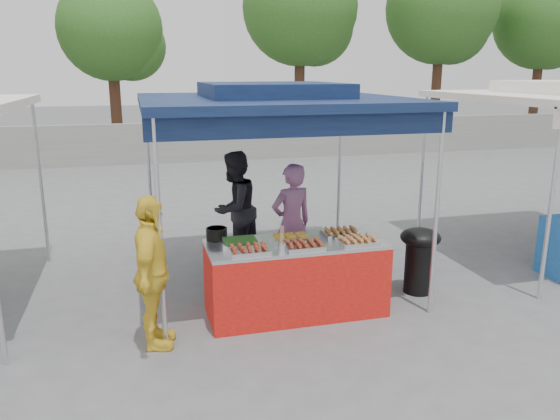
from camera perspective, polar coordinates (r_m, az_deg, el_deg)
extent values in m
plane|color=slate|center=(6.52, 1.38, -10.26)|extent=(80.00, 80.00, 0.00)
cube|color=gray|center=(16.90, -9.17, 7.02)|extent=(40.00, 0.25, 1.20)
cylinder|color=silver|center=(5.42, -12.45, -2.79)|extent=(0.05, 0.05, 2.30)
cylinder|color=silver|center=(6.28, 16.02, -0.66)|extent=(0.05, 0.05, 2.30)
cylinder|color=silver|center=(8.34, -13.46, 3.15)|extent=(0.05, 0.05, 2.30)
cylinder|color=silver|center=(8.92, 6.21, 4.18)|extent=(0.05, 0.05, 2.30)
cube|color=#112045|center=(6.90, -0.87, 11.33)|extent=(3.20, 3.20, 0.10)
cube|color=#112045|center=(6.90, -0.87, 12.40)|extent=(1.65, 1.65, 0.18)
cube|color=#112045|center=(5.47, 3.00, 8.92)|extent=(3.20, 0.04, 0.25)
cylinder|color=silver|center=(8.44, -23.69, 2.46)|extent=(0.05, 0.05, 2.30)
cylinder|color=silver|center=(7.15, 26.41, 0.19)|extent=(0.05, 0.05, 2.30)
cylinder|color=silver|center=(9.55, 14.66, 4.48)|extent=(0.05, 0.05, 2.30)
cylinder|color=#45281A|center=(18.98, -16.83, 11.02)|extent=(0.36, 0.36, 3.59)
sphere|color=#316421|center=(19.00, -17.33, 17.67)|extent=(3.28, 3.28, 3.28)
sphere|color=#316421|center=(19.17, -15.33, 16.23)|extent=(2.26, 2.26, 2.26)
cylinder|color=#45281A|center=(19.70, 2.05, 12.76)|extent=(0.36, 0.36, 4.31)
sphere|color=#316421|center=(19.80, 2.12, 20.43)|extent=(3.94, 3.94, 3.94)
sphere|color=#316421|center=(20.12, 3.65, 18.56)|extent=(2.71, 2.71, 2.71)
cylinder|color=#45281A|center=(21.86, 16.02, 12.53)|extent=(0.36, 0.36, 4.42)
sphere|color=#316421|center=(21.97, 16.53, 19.61)|extent=(4.04, 4.04, 4.04)
sphere|color=#316421|center=(22.39, 17.52, 17.81)|extent=(2.78, 2.78, 2.78)
cylinder|color=#45281A|center=(24.71, 25.17, 11.59)|extent=(0.36, 0.36, 4.15)
sphere|color=#316421|center=(24.77, 25.82, 17.45)|extent=(3.79, 3.79, 3.79)
sphere|color=#316421|center=(25.27, 26.45, 15.94)|extent=(2.61, 2.61, 2.61)
cube|color=red|center=(6.27, 1.66, -7.26)|extent=(2.00, 0.80, 0.81)
cube|color=silver|center=(6.13, 1.68, -3.57)|extent=(2.00, 0.80, 0.04)
cube|color=silver|center=(5.76, -3.23, -4.31)|extent=(0.42, 0.30, 0.05)
cube|color=maroon|center=(5.75, -3.23, -3.96)|extent=(0.35, 0.25, 0.02)
cube|color=silver|center=(5.90, 2.49, -3.84)|extent=(0.42, 0.30, 0.05)
cube|color=maroon|center=(5.89, 2.49, -3.49)|extent=(0.35, 0.25, 0.02)
cube|color=silver|center=(6.11, 8.10, -3.33)|extent=(0.42, 0.30, 0.05)
cube|color=#BA7840|center=(6.10, 8.11, -3.00)|extent=(0.35, 0.25, 0.02)
cube|color=silver|center=(6.03, -4.22, -3.47)|extent=(0.42, 0.30, 0.05)
cube|color=#2B5D20|center=(6.02, -4.22, -3.13)|extent=(0.35, 0.25, 0.02)
cube|color=silver|center=(6.19, 1.06, -2.94)|extent=(0.42, 0.30, 0.05)
cube|color=gold|center=(6.18, 1.06, -2.61)|extent=(0.35, 0.25, 0.02)
cube|color=silver|center=(6.39, 6.38, -2.47)|extent=(0.42, 0.30, 0.05)
cube|color=#BA7840|center=(6.38, 6.39, -2.15)|extent=(0.35, 0.25, 0.02)
cylinder|color=black|center=(6.24, -6.64, -2.49)|extent=(0.24, 0.24, 0.14)
cylinder|color=silver|center=(5.75, 0.19, -4.00)|extent=(0.09, 0.09, 0.11)
cylinder|color=black|center=(7.07, 14.28, -5.77)|extent=(0.35, 0.35, 0.67)
ellipsoid|color=black|center=(6.95, 14.47, -2.74)|extent=(0.50, 0.50, 0.22)
cube|color=#153DAD|center=(6.80, -1.89, -7.83)|extent=(0.49, 0.34, 0.29)
cube|color=#153DAD|center=(7.11, 1.31, -6.68)|extent=(0.54, 0.38, 0.33)
cube|color=#153DAD|center=(7.00, 1.33, -4.26)|extent=(0.51, 0.36, 0.31)
imported|color=#925D88|center=(7.06, 1.22, -1.46)|extent=(0.65, 0.51, 1.58)
imported|color=black|center=(7.74, -4.77, 0.13)|extent=(1.00, 1.00, 1.64)
imported|color=yellow|center=(5.54, -13.21, -6.46)|extent=(0.54, 0.97, 1.57)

